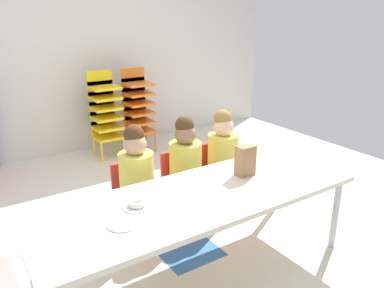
{
  "coord_description": "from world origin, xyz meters",
  "views": [
    {
      "loc": [
        -1.32,
        -2.5,
        1.68
      ],
      "look_at": [
        0.04,
        -0.45,
        0.83
      ],
      "focal_mm": 35.65,
      "sensor_mm": 36.0,
      "label": 1
    }
  ],
  "objects": [
    {
      "name": "seated_child_near_camera",
      "position": [
        -0.22,
        -0.09,
        0.55
      ],
      "size": [
        0.34,
        0.34,
        0.92
      ],
      "color": "red",
      "rests_on": "ground_plane"
    },
    {
      "name": "kid_chair_yellow_stack",
      "position": [
        0.25,
        1.75,
        0.58
      ],
      "size": [
        0.32,
        0.3,
        1.04
      ],
      "color": "yellow",
      "rests_on": "ground_plane"
    },
    {
      "name": "back_wall",
      "position": [
        0.0,
        2.2,
        1.31
      ],
      "size": [
        5.93,
        0.1,
        2.63
      ],
      "primitive_type": "cube",
      "color": "beige",
      "rests_on": "ground_plane"
    },
    {
      "name": "ground_plane",
      "position": [
        -0.0,
        0.0,
        -0.01
      ],
      "size": [
        5.93,
        4.4,
        0.02
      ],
      "color": "silver"
    },
    {
      "name": "seated_child_far_right",
      "position": [
        0.59,
        -0.09,
        0.55
      ],
      "size": [
        0.33,
        0.33,
        0.92
      ],
      "color": "red",
      "rests_on": "ground_plane"
    },
    {
      "name": "paper_plate_near_edge",
      "position": [
        -0.47,
        -0.62,
        0.59
      ],
      "size": [
        0.18,
        0.18,
        0.01
      ],
      "primitive_type": "cylinder",
      "color": "white",
      "rests_on": "craft_table"
    },
    {
      "name": "paper_bag_brown",
      "position": [
        0.38,
        -0.61,
        0.69
      ],
      "size": [
        0.13,
        0.09,
        0.22
      ],
      "primitive_type": "cube",
      "color": "#9E754C",
      "rests_on": "craft_table"
    },
    {
      "name": "seated_child_middle_seat",
      "position": [
        0.21,
        -0.09,
        0.55
      ],
      "size": [
        0.32,
        0.31,
        0.92
      ],
      "color": "red",
      "rests_on": "ground_plane"
    },
    {
      "name": "kid_chair_orange_stack",
      "position": [
        0.68,
        1.75,
        0.58
      ],
      "size": [
        0.32,
        0.3,
        1.04
      ],
      "color": "orange",
      "rests_on": "ground_plane"
    },
    {
      "name": "paper_plate_center_table",
      "position": [
        -0.62,
        -0.76,
        0.59
      ],
      "size": [
        0.18,
        0.18,
        0.01
      ],
      "primitive_type": "cylinder",
      "color": "white",
      "rests_on": "craft_table"
    },
    {
      "name": "donut_powdered_on_plate",
      "position": [
        -0.47,
        -0.62,
        0.61
      ],
      "size": [
        0.12,
        0.12,
        0.03
      ],
      "primitive_type": "torus",
      "color": "white",
      "rests_on": "craft_table"
    },
    {
      "name": "craft_table",
      "position": [
        -0.06,
        -0.7,
        0.54
      ],
      "size": [
        2.16,
        0.75,
        0.58
      ],
      "color": "beige",
      "rests_on": "ground_plane"
    }
  ]
}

